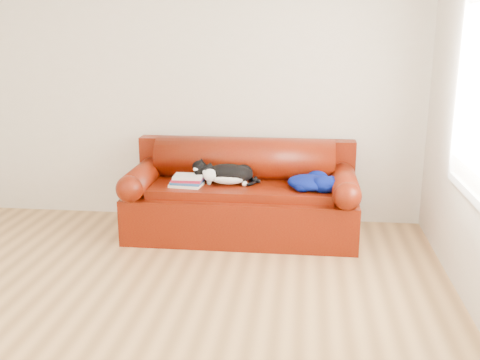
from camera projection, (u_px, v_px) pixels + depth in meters
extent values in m
plane|color=olive|center=(142.00, 306.00, 3.93)|extent=(4.50, 4.50, 0.00)
cube|color=beige|center=(194.00, 90.00, 5.51)|extent=(4.50, 0.02, 2.60)
cube|color=#420202|center=(242.00, 213.00, 5.26)|extent=(2.10, 0.90, 0.42)
cube|color=#420202|center=(241.00, 190.00, 5.15)|extent=(1.66, 0.62, 0.10)
cylinder|color=black|center=(136.00, 240.00, 5.09)|extent=(0.06, 0.06, 0.05)
cylinder|color=black|center=(343.00, 249.00, 4.88)|extent=(0.06, 0.06, 0.05)
cylinder|color=black|center=(155.00, 217.00, 5.73)|extent=(0.06, 0.06, 0.05)
cylinder|color=black|center=(340.00, 224.00, 5.52)|extent=(0.06, 0.06, 0.05)
cube|color=#420202|center=(246.00, 181.00, 5.55)|extent=(2.10, 0.18, 0.85)
cylinder|color=#420202|center=(245.00, 158.00, 5.37)|extent=(1.70, 0.40, 0.40)
cylinder|color=#420202|center=(144.00, 176.00, 5.28)|extent=(0.24, 0.88, 0.24)
sphere|color=#420202|center=(130.00, 189.00, 4.85)|extent=(0.24, 0.24, 0.24)
cylinder|color=#420202|center=(344.00, 182.00, 5.07)|extent=(0.24, 0.88, 0.24)
sphere|color=#420202|center=(347.00, 196.00, 4.64)|extent=(0.24, 0.24, 0.24)
cube|color=white|center=(188.00, 184.00, 5.10)|extent=(0.31, 0.25, 0.02)
cube|color=white|center=(188.00, 184.00, 5.10)|extent=(0.29, 0.24, 0.02)
cube|color=#1C5398|center=(188.00, 182.00, 5.09)|extent=(0.29, 0.23, 0.02)
cube|color=white|center=(188.00, 182.00, 5.09)|extent=(0.28, 0.22, 0.02)
cube|color=#A41231|center=(187.00, 179.00, 5.08)|extent=(0.27, 0.21, 0.02)
cube|color=white|center=(187.00, 179.00, 5.08)|extent=(0.26, 0.20, 0.02)
cube|color=silver|center=(187.00, 176.00, 5.08)|extent=(0.26, 0.21, 0.02)
cube|color=white|center=(187.00, 176.00, 5.08)|extent=(0.25, 0.19, 0.02)
ellipsoid|color=black|center=(229.00, 174.00, 5.14)|extent=(0.51, 0.38, 0.19)
ellipsoid|color=white|center=(228.00, 179.00, 5.10)|extent=(0.34, 0.23, 0.12)
ellipsoid|color=white|center=(210.00, 175.00, 5.08)|extent=(0.16, 0.15, 0.12)
ellipsoid|color=black|center=(243.00, 174.00, 5.18)|extent=(0.23, 0.23, 0.16)
ellipsoid|color=black|center=(197.00, 169.00, 5.07)|extent=(0.16, 0.16, 0.12)
ellipsoid|color=white|center=(194.00, 172.00, 5.04)|extent=(0.08, 0.07, 0.05)
sphere|color=#BF7272|center=(192.00, 172.00, 5.03)|extent=(0.02, 0.02, 0.02)
cone|color=black|center=(199.00, 164.00, 5.03)|extent=(0.06, 0.06, 0.06)
cone|color=black|center=(198.00, 163.00, 5.09)|extent=(0.06, 0.06, 0.06)
cylinder|color=black|center=(254.00, 180.00, 5.19)|extent=(0.13, 0.14, 0.04)
sphere|color=white|center=(206.00, 184.00, 5.07)|extent=(0.04, 0.04, 0.04)
sphere|color=white|center=(245.00, 184.00, 5.08)|extent=(0.04, 0.04, 0.04)
ellipsoid|color=#020C4E|center=(310.00, 182.00, 4.98)|extent=(0.47, 0.44, 0.13)
ellipsoid|color=#020C4E|center=(324.00, 184.00, 4.89)|extent=(0.29, 0.26, 0.15)
ellipsoid|color=#020C4E|center=(301.00, 181.00, 5.08)|extent=(0.30, 0.32, 0.10)
ellipsoid|color=#020C4E|center=(317.00, 178.00, 5.07)|extent=(0.24, 0.20, 0.15)
ellipsoid|color=#020C4E|center=(303.00, 186.00, 4.91)|extent=(0.19, 0.20, 0.10)
ellipsoid|color=silver|center=(316.00, 182.00, 4.89)|extent=(0.19, 0.10, 0.04)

